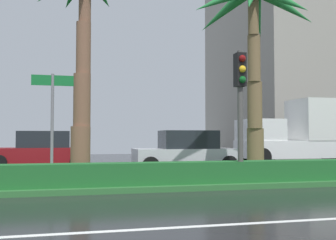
{
  "coord_description": "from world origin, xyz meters",
  "views": [
    {
      "loc": [
        -0.15,
        -4.28,
        1.45
      ],
      "look_at": [
        3.37,
        9.99,
        2.07
      ],
      "focal_mm": 43.07,
      "sensor_mm": 36.0,
      "label": 1
    }
  ],
  "objects": [
    {
      "name": "near_lane_divider_stripe",
      "position": [
        0.0,
        2.0,
        0.0
      ],
      "size": [
        81.0,
        0.14,
        0.01
      ],
      "primitive_type": "cube",
      "color": "white",
      "rests_on": "ground_plane"
    },
    {
      "name": "ground_plane",
      "position": [
        0.0,
        9.0,
        -0.05
      ],
      "size": [
        90.0,
        42.0,
        0.1
      ],
      "primitive_type": "cube",
      "color": "black"
    },
    {
      "name": "median_strip",
      "position": [
        0.0,
        8.0,
        0.07
      ],
      "size": [
        85.5,
        4.0,
        0.15
      ],
      "primitive_type": "cube",
      "color": "#2D6B33",
      "rests_on": "ground_plane"
    },
    {
      "name": "car_in_traffic_third",
      "position": [
        4.68,
        12.14,
        0.83
      ],
      "size": [
        4.3,
        2.02,
        1.72
      ],
      "rotation": [
        0.0,
        0.0,
        3.14
      ],
      "color": "silver",
      "rests_on": "ground_plane"
    },
    {
      "name": "palm_tree_centre_left",
      "position": [
        0.26,
        8.39,
        5.5
      ],
      "size": [
        3.57,
        3.49,
        7.03
      ],
      "color": "brown",
      "rests_on": "median_strip"
    },
    {
      "name": "car_in_traffic_second",
      "position": [
        -1.36,
        15.24,
        0.83
      ],
      "size": [
        4.3,
        2.02,
        1.72
      ],
      "rotation": [
        0.0,
        0.0,
        3.14
      ],
      "color": "maroon",
      "rests_on": "ground_plane"
    },
    {
      "name": "street_name_sign",
      "position": [
        -0.58,
        6.92,
        2.08
      ],
      "size": [
        1.1,
        0.08,
        3.0
      ],
      "color": "slate",
      "rests_on": "median_strip"
    },
    {
      "name": "traffic_signal_median_right",
      "position": [
        4.59,
        6.32,
        2.74
      ],
      "size": [
        0.28,
        0.43,
        3.77
      ],
      "color": "#4C4C47",
      "rests_on": "median_strip"
    },
    {
      "name": "median_hedge",
      "position": [
        0.0,
        6.6,
        0.45
      ],
      "size": [
        76.5,
        0.7,
        0.6
      ],
      "color": "#1E6028",
      "rests_on": "median_strip"
    },
    {
      "name": "building_far_right",
      "position": [
        20.61,
        27.19,
        8.51
      ],
      "size": [
        14.7,
        14.1,
        17.03
      ],
      "color": "gray",
      "rests_on": "ground_plane"
    },
    {
      "name": "box_truck_lead",
      "position": [
        11.78,
        14.87,
        1.55
      ],
      "size": [
        6.4,
        2.64,
        3.46
      ],
      "rotation": [
        0.0,
        0.0,
        3.14
      ],
      "color": "white",
      "rests_on": "ground_plane"
    },
    {
      "name": "palm_tree_centre",
      "position": [
        5.96,
        8.24,
        5.39
      ],
      "size": [
        4.65,
        4.15,
        6.93
      ],
      "color": "brown",
      "rests_on": "median_strip"
    }
  ]
}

